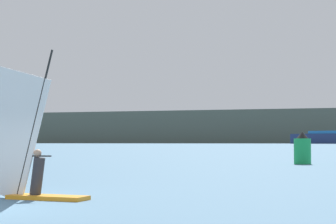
# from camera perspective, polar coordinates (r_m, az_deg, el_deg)

# --- Properties ---
(windsurfer) EXTENTS (3.69, 1.62, 4.38)m
(windsurfer) POSITION_cam_1_polar(r_m,az_deg,el_deg) (17.48, -13.42, -4.54)
(windsurfer) COLOR orange
(windsurfer) RESTS_ON ground_plane
(distant_headland) EXTENTS (765.01, 483.13, 38.86)m
(distant_headland) POSITION_cam_1_polar(r_m,az_deg,el_deg) (848.57, 2.58, -1.71)
(distant_headland) COLOR #4C564C
(distant_headland) RESTS_ON ground_plane
(channel_buoy) EXTENTS (1.24, 1.24, 2.38)m
(channel_buoy) POSITION_cam_1_polar(r_m,az_deg,el_deg) (44.47, 12.86, -3.55)
(channel_buoy) COLOR #19994C
(channel_buoy) RESTS_ON ground_plane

